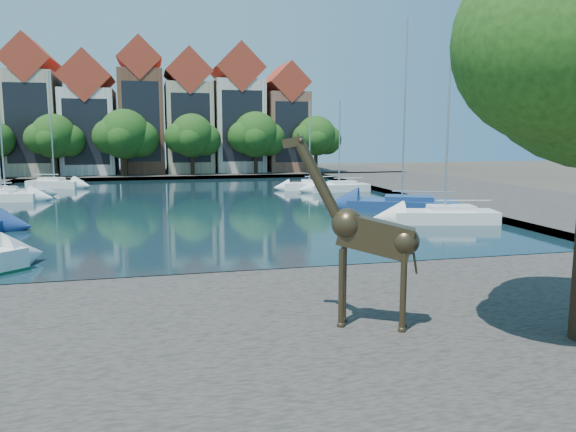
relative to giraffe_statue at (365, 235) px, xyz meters
name	(u,v)px	position (x,y,z in m)	size (l,w,h in m)	color
ground	(236,284)	(-2.44, 6.78, -2.97)	(160.00, 160.00, 0.00)	#38332B
water_basin	(192,205)	(-2.44, 30.78, -2.93)	(38.00, 50.00, 0.08)	black
near_quay	(276,345)	(-2.44, -0.22, -2.72)	(50.00, 14.00, 0.50)	#46413C
far_quay	(175,174)	(-2.44, 62.78, -2.72)	(60.00, 16.00, 0.50)	#46413C
right_quay	(475,194)	(22.56, 30.78, -2.72)	(14.00, 52.00, 0.50)	#46413C
townhouse_west_mid	(34,112)	(-19.44, 62.77, 5.26)	(5.94, 9.18, 16.79)	#B8AE8E
townhouse_west_inner	(89,119)	(-12.94, 62.77, 4.37)	(6.43, 9.18, 15.15)	silver
townhouse_center	(142,112)	(-6.44, 62.77, 5.39)	(5.44, 9.18, 16.93)	brown
townhouse_east_inner	(188,117)	(-0.44, 62.77, 4.76)	(5.94, 9.18, 15.79)	tan
townhouse_east_mid	(237,114)	(6.06, 62.77, 5.13)	(6.43, 9.18, 16.65)	beige
townhouse_east_end	(284,122)	(12.56, 62.77, 4.13)	(5.44, 9.18, 14.43)	brown
far_tree_west	(55,138)	(-16.34, 57.27, 2.10)	(6.76, 5.20, 7.36)	#332114
far_tree_mid_west	(126,136)	(-8.33, 57.27, 2.32)	(7.80, 6.00, 8.00)	#332114
far_tree_mid_east	(193,137)	(-0.34, 57.27, 2.16)	(7.02, 5.40, 7.52)	#332114
far_tree_east	(256,136)	(7.67, 57.27, 2.26)	(7.54, 5.80, 7.84)	#332114
far_tree_far_east	(317,137)	(15.66, 57.27, 2.10)	(6.76, 5.20, 7.36)	#332114
giraffe_statue	(365,235)	(0.00, 0.00, 0.00)	(3.30, 1.91, 5.04)	#382E1C
sailboat_left_c	(2,194)	(-17.44, 36.45, -2.35)	(6.06, 3.07, 10.56)	white
sailboat_left_d	(5,193)	(-17.44, 37.66, -2.33)	(6.25, 4.12, 9.20)	silver
sailboat_left_e	(55,182)	(-15.07, 47.45, -2.28)	(5.74, 3.87, 11.65)	white
sailboat_right_a	(444,213)	(12.22, 17.67, -2.29)	(6.68, 3.65, 11.77)	white
sailboat_right_b	(402,202)	(12.16, 23.67, -2.32)	(8.16, 5.69, 13.42)	navy
sailboat_right_c	(339,186)	(11.99, 37.33, -2.37)	(5.84, 2.31, 8.53)	white
sailboat_right_d	(309,184)	(9.56, 39.11, -2.33)	(5.13, 2.52, 8.56)	white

